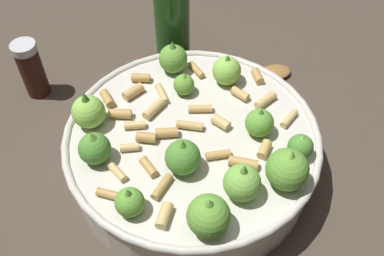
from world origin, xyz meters
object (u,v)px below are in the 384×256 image
(olive_oil_bottle, at_px, (172,23))
(wooden_spoon, at_px, (234,80))
(pepper_shaker, at_px, (31,69))
(cooking_pan, at_px, (192,147))

(olive_oil_bottle, height_order, wooden_spoon, olive_oil_bottle)
(pepper_shaker, height_order, olive_oil_bottle, olive_oil_bottle)
(olive_oil_bottle, bearing_deg, pepper_shaker, -0.92)
(cooking_pan, relative_size, pepper_shaker, 3.43)
(olive_oil_bottle, relative_size, wooden_spoon, 0.88)
(olive_oil_bottle, bearing_deg, cooking_pan, 78.91)
(pepper_shaker, xyz_separation_m, wooden_spoon, (-0.30, 0.08, -0.04))
(olive_oil_bottle, xyz_separation_m, wooden_spoon, (-0.08, 0.08, -0.07))
(cooking_pan, bearing_deg, pepper_shaker, -50.67)
(cooking_pan, bearing_deg, wooden_spoon, -131.22)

